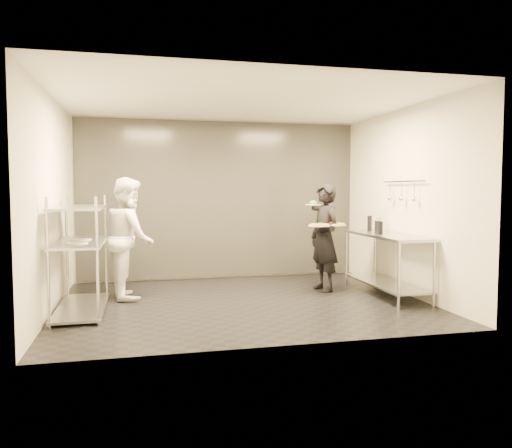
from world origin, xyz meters
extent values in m
cube|color=black|center=(0.00, 0.00, 0.00)|extent=(5.00, 4.00, 0.00)
cube|color=silver|center=(0.00, 0.00, 2.80)|extent=(5.00, 4.00, 0.00)
cube|color=silver|center=(0.00, 2.00, 1.40)|extent=(5.00, 0.00, 2.80)
cube|color=silver|center=(0.00, -2.00, 1.40)|extent=(5.00, 0.00, 2.80)
cube|color=silver|center=(-2.50, 0.00, 1.40)|extent=(0.00, 4.00, 2.80)
cube|color=silver|center=(2.50, 0.00, 1.40)|extent=(0.00, 4.00, 2.80)
cube|color=silver|center=(0.00, 1.97, 1.40)|extent=(4.90, 0.04, 2.74)
cylinder|color=#BABCC2|center=(-2.42, -0.77, 0.75)|extent=(0.04, 0.04, 1.50)
cylinder|color=#BABCC2|center=(-2.42, 0.77, 0.75)|extent=(0.04, 0.04, 1.50)
cylinder|color=#BABCC2|center=(-1.88, -0.77, 0.75)|extent=(0.04, 0.04, 1.50)
cylinder|color=#BABCC2|center=(-1.88, 0.77, 0.75)|extent=(0.04, 0.04, 1.50)
cube|color=#9BA0A4|center=(-2.15, 0.00, 0.05)|extent=(0.60, 1.60, 0.03)
cube|color=#9BA0A4|center=(-2.15, 0.00, 0.90)|extent=(0.60, 1.60, 0.03)
cube|color=#9BA0A4|center=(-2.15, 0.00, 1.35)|extent=(0.60, 1.60, 0.03)
cylinder|color=white|center=(-2.15, -0.35, 0.93)|extent=(0.26, 0.26, 0.01)
cylinder|color=white|center=(-2.15, 0.10, 0.93)|extent=(0.26, 0.26, 0.01)
cylinder|color=#BABCC2|center=(1.92, -0.86, 0.45)|extent=(0.04, 0.04, 0.90)
cylinder|color=#BABCC2|center=(1.92, 0.86, 0.45)|extent=(0.04, 0.04, 0.90)
cylinder|color=#BABCC2|center=(2.44, -0.86, 0.45)|extent=(0.04, 0.04, 0.90)
cylinder|color=#BABCC2|center=(2.44, 0.86, 0.45)|extent=(0.04, 0.04, 0.90)
cube|color=#9BA0A4|center=(2.18, 0.00, 0.18)|extent=(0.57, 1.71, 0.03)
cube|color=#9BA0A4|center=(2.18, 0.00, 0.90)|extent=(0.60, 1.80, 0.04)
cylinder|color=#BABCC2|center=(2.44, 0.00, 1.70)|extent=(0.02, 1.20, 0.02)
cylinder|color=#BABCC2|center=(2.42, -0.35, 1.57)|extent=(0.01, 0.01, 0.22)
sphere|color=#BABCC2|center=(2.42, -0.35, 1.44)|extent=(0.07, 0.07, 0.07)
cylinder|color=#BABCC2|center=(2.42, 0.00, 1.57)|extent=(0.01, 0.01, 0.22)
sphere|color=#BABCC2|center=(2.42, 0.00, 1.44)|extent=(0.07, 0.07, 0.07)
cylinder|color=#BABCC2|center=(2.42, 0.35, 1.57)|extent=(0.01, 0.01, 0.22)
sphere|color=#BABCC2|center=(2.42, 0.35, 1.44)|extent=(0.07, 0.07, 0.07)
imported|color=black|center=(1.40, 0.51, 0.83)|extent=(0.51, 0.67, 1.66)
imported|color=white|center=(-1.55, 0.71, 0.88)|extent=(0.78, 0.94, 1.75)
cylinder|color=white|center=(1.23, 0.30, 1.04)|extent=(0.34, 0.34, 0.01)
cylinder|color=#BA7D43|center=(1.23, 0.30, 1.05)|extent=(0.30, 0.30, 0.02)
cylinder|color=#B93C18|center=(1.23, 0.30, 1.06)|extent=(0.27, 0.27, 0.01)
sphere|color=#196216|center=(1.23, 0.30, 1.07)|extent=(0.04, 0.04, 0.04)
cylinder|color=white|center=(1.51, 0.32, 1.04)|extent=(0.30, 0.30, 0.01)
cylinder|color=#BA7D43|center=(1.51, 0.32, 1.05)|extent=(0.27, 0.27, 0.02)
cylinder|color=#B93C18|center=(1.51, 0.32, 1.06)|extent=(0.24, 0.24, 0.01)
sphere|color=#196216|center=(1.51, 0.32, 1.07)|extent=(0.04, 0.04, 0.04)
cylinder|color=white|center=(1.33, 0.85, 1.34)|extent=(0.25, 0.25, 0.01)
ellipsoid|color=#2B701C|center=(1.33, 0.85, 1.37)|extent=(0.13, 0.13, 0.07)
cube|color=black|center=(2.06, 0.01, 1.02)|extent=(0.11, 0.27, 0.19)
cylinder|color=gray|center=(2.09, 0.10, 1.04)|extent=(0.07, 0.07, 0.24)
cylinder|color=gray|center=(2.33, 0.51, 1.03)|extent=(0.07, 0.07, 0.22)
cylinder|color=black|center=(2.17, 0.55, 1.04)|extent=(0.07, 0.07, 0.24)
camera|label=1|loc=(-1.39, -6.76, 1.58)|focal=35.00mm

